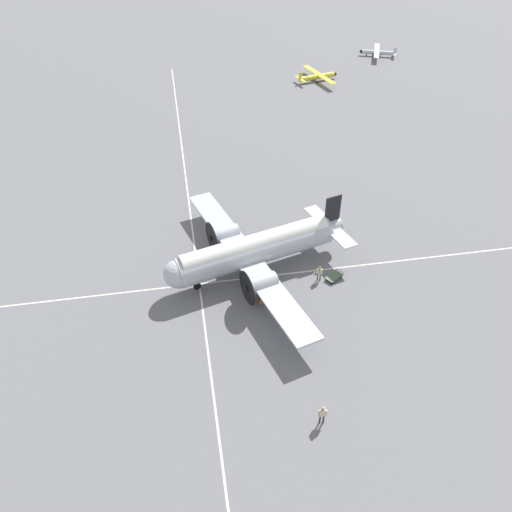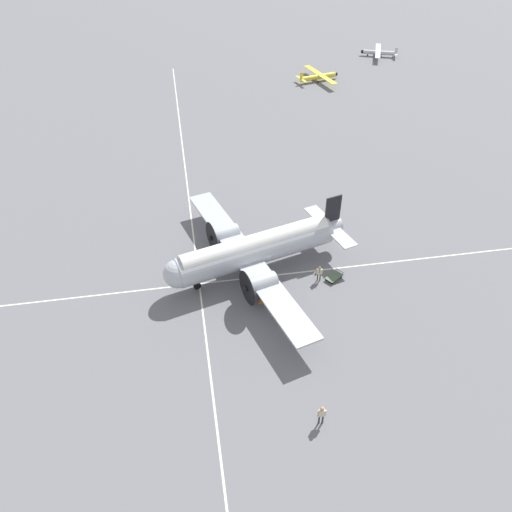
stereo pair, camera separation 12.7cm
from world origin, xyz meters
name	(u,v)px [view 2 (the right image)]	position (x,y,z in m)	size (l,w,h in m)	color
ground_plane	(256,270)	(0.00, 0.00, 0.00)	(300.00, 300.00, 0.00)	slate
apron_line_eastwest	(258,277)	(0.00, -1.01, 0.00)	(120.00, 0.16, 0.01)	silver
apron_line_northsouth	(198,277)	(-5.55, 0.00, 0.00)	(0.16, 120.00, 0.01)	silver
airliner_main	(252,250)	(-0.44, -0.13, 2.62)	(18.19, 23.45, 6.08)	#ADB2BC
crew_foreground	(322,414)	(1.69, -17.09, 1.12)	(0.62, 0.29, 1.82)	#2D2D33
passenger_boarding	(319,272)	(5.56, -2.43, 1.03)	(0.57, 0.27, 1.68)	#473D2D
suitcase_near_door	(318,271)	(5.82, -1.34, 0.24)	(0.44, 0.13, 0.52)	brown
baggage_cart	(334,277)	(7.04, -2.45, 0.27)	(1.92, 1.73, 0.56)	#4C6047
light_aircraft_distant	(379,52)	(34.94, 60.51, 0.80)	(7.15, 9.27, 1.87)	#B7BCC6
light_aircraft_taxiing	(319,76)	(19.68, 49.04, 0.82)	(7.72, 10.18, 1.97)	yellow
traffic_cone	(260,301)	(-0.39, -4.45, 0.21)	(0.35, 0.35, 0.46)	orange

